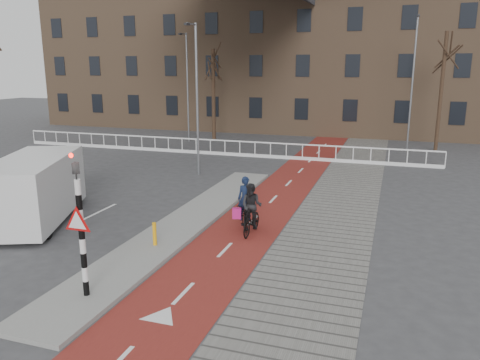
% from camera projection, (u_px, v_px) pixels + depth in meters
% --- Properties ---
extents(ground, '(120.00, 120.00, 0.00)m').
position_uv_depth(ground, '(150.00, 270.00, 13.02)').
color(ground, '#38383A').
rests_on(ground, ground).
extents(bike_lane, '(2.50, 60.00, 0.01)m').
position_uv_depth(bike_lane, '(284.00, 188.00, 21.79)').
color(bike_lane, maroon).
rests_on(bike_lane, ground).
extents(sidewalk, '(3.00, 60.00, 0.01)m').
position_uv_depth(sidewalk, '(345.00, 193.00, 20.93)').
color(sidewalk, slate).
rests_on(sidewalk, ground).
extents(curb_island, '(1.80, 16.00, 0.12)m').
position_uv_depth(curb_island, '(187.00, 221.00, 16.91)').
color(curb_island, gray).
rests_on(curb_island, ground).
extents(traffic_signal, '(0.80, 0.80, 3.68)m').
position_uv_depth(traffic_signal, '(80.00, 222.00, 10.87)').
color(traffic_signal, black).
rests_on(traffic_signal, curb_island).
extents(bollard, '(0.12, 0.12, 0.73)m').
position_uv_depth(bollard, '(155.00, 234.00, 14.42)').
color(bollard, '#F4A30D').
rests_on(bollard, curb_island).
extents(cyclist_near, '(1.04, 1.80, 1.79)m').
position_uv_depth(cyclist_near, '(246.00, 210.00, 16.40)').
color(cyclist_near, black).
rests_on(cyclist_near, bike_lane).
extents(cyclist_far, '(0.75, 1.61, 1.74)m').
position_uv_depth(cyclist_far, '(252.00, 213.00, 15.62)').
color(cyclist_far, black).
rests_on(cyclist_far, bike_lane).
extents(van, '(4.10, 5.87, 2.34)m').
position_uv_depth(van, '(34.00, 189.00, 16.81)').
color(van, silver).
rests_on(van, ground).
extents(railing, '(28.00, 0.10, 0.99)m').
position_uv_depth(railing, '(210.00, 150.00, 30.16)').
color(railing, silver).
rests_on(railing, ground).
extents(townhouse_row, '(46.00, 10.00, 15.90)m').
position_uv_depth(townhouse_row, '(293.00, 40.00, 41.63)').
color(townhouse_row, '#7F6047').
rests_on(townhouse_row, ground).
extents(tree_mid, '(0.29, 0.29, 6.83)m').
position_uv_depth(tree_mid, '(214.00, 95.00, 35.66)').
color(tree_mid, black).
rests_on(tree_mid, ground).
extents(tree_right, '(0.24, 0.24, 7.71)m').
position_uv_depth(tree_right, '(441.00, 93.00, 30.29)').
color(tree_right, black).
rests_on(tree_right, ground).
extents(streetlight_near, '(0.12, 0.12, 7.61)m').
position_uv_depth(streetlight_near, '(197.00, 101.00, 23.76)').
color(streetlight_near, slate).
rests_on(streetlight_near, ground).
extents(streetlight_left, '(0.12, 0.12, 7.91)m').
position_uv_depth(streetlight_left, '(188.00, 88.00, 34.65)').
color(streetlight_left, slate).
rests_on(streetlight_left, ground).
extents(streetlight_right, '(0.12, 0.12, 8.73)m').
position_uv_depth(streetlight_right, '(412.00, 85.00, 30.61)').
color(streetlight_right, slate).
rests_on(streetlight_right, ground).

